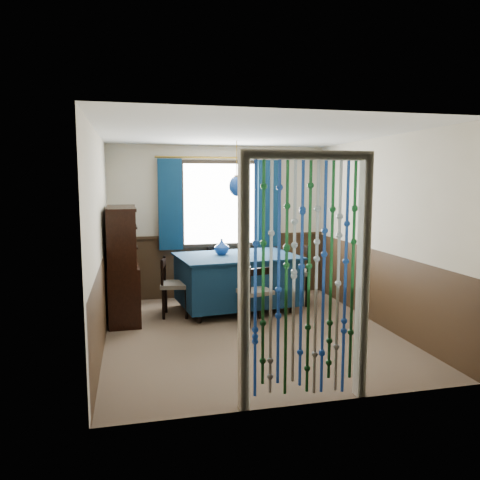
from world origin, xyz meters
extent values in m
plane|color=brown|center=(0.00, 0.00, 0.00)|extent=(4.00, 4.00, 0.00)
plane|color=silver|center=(0.00, 0.00, 2.50)|extent=(4.00, 4.00, 0.00)
plane|color=beige|center=(0.00, 2.00, 1.25)|extent=(3.60, 0.00, 3.60)
plane|color=beige|center=(0.00, -2.00, 1.25)|extent=(3.60, 0.00, 3.60)
plane|color=beige|center=(-1.80, 0.00, 1.25)|extent=(0.00, 4.00, 4.00)
plane|color=beige|center=(1.80, 0.00, 1.25)|extent=(0.00, 4.00, 4.00)
plane|color=#352314|center=(0.00, 1.99, 0.50)|extent=(3.60, 0.00, 3.60)
plane|color=#352314|center=(0.00, -1.99, 0.50)|extent=(3.60, 0.00, 3.60)
plane|color=#352314|center=(-1.79, 0.00, 0.50)|extent=(0.00, 4.00, 4.00)
plane|color=#352314|center=(1.79, 0.00, 0.50)|extent=(0.00, 4.00, 4.00)
cube|color=black|center=(0.00, 1.95, 1.55)|extent=(1.32, 0.12, 1.42)
cube|color=#0C243E|center=(0.08, 1.06, 0.46)|extent=(1.79, 1.32, 0.68)
cube|color=#0C243E|center=(0.08, 1.06, 0.82)|extent=(1.85, 1.39, 0.03)
cylinder|color=black|center=(-0.57, 0.54, 0.07)|extent=(0.07, 0.07, 0.14)
cylinder|color=black|center=(0.83, 0.71, 0.07)|extent=(0.07, 0.07, 0.14)
cylinder|color=black|center=(-0.67, 1.40, 0.07)|extent=(0.07, 0.07, 0.14)
cylinder|color=black|center=(0.72, 1.57, 0.07)|extent=(0.07, 0.07, 0.14)
cylinder|color=black|center=(0.04, 0.16, 0.21)|extent=(0.04, 0.04, 0.42)
cylinder|color=black|center=(0.36, 0.24, 0.21)|extent=(0.04, 0.04, 0.42)
cylinder|color=black|center=(-0.03, 0.46, 0.21)|extent=(0.04, 0.04, 0.42)
cylinder|color=black|center=(0.29, 0.54, 0.21)|extent=(0.04, 0.04, 0.42)
cube|color=#5B5549|center=(0.17, 0.35, 0.44)|extent=(0.48, 0.47, 0.06)
cube|color=black|center=(0.20, 0.19, 0.75)|extent=(0.35, 0.12, 0.09)
cylinder|color=black|center=(0.05, 0.15, 0.62)|extent=(0.04, 0.04, 0.41)
cylinder|color=black|center=(0.36, 0.23, 0.62)|extent=(0.04, 0.04, 0.41)
cylinder|color=black|center=(0.10, 2.01, 0.21)|extent=(0.04, 0.04, 0.43)
cylinder|color=black|center=(-0.22, 1.90, 0.21)|extent=(0.04, 0.04, 0.43)
cylinder|color=black|center=(0.21, 1.71, 0.21)|extent=(0.04, 0.04, 0.43)
cylinder|color=black|center=(-0.11, 1.60, 0.21)|extent=(0.04, 0.04, 0.43)
cube|color=#5B5549|center=(-0.01, 1.81, 0.46)|extent=(0.52, 0.51, 0.06)
cube|color=black|center=(-0.06, 1.97, 0.77)|extent=(0.35, 0.15, 0.09)
cylinder|color=black|center=(0.10, 2.02, 0.64)|extent=(0.04, 0.04, 0.42)
cylinder|color=black|center=(-0.22, 1.91, 0.64)|extent=(0.04, 0.04, 0.42)
cylinder|color=black|center=(-0.97, 1.15, 0.21)|extent=(0.04, 0.04, 0.43)
cylinder|color=black|center=(-1.03, 0.81, 0.21)|extent=(0.04, 0.04, 0.43)
cylinder|color=black|center=(-0.66, 1.09, 0.21)|extent=(0.04, 0.04, 0.43)
cylinder|color=black|center=(-0.72, 0.76, 0.21)|extent=(0.04, 0.04, 0.43)
cube|color=#5B5549|center=(-0.84, 0.95, 0.46)|extent=(0.47, 0.48, 0.06)
cube|color=black|center=(-1.01, 0.98, 0.77)|extent=(0.10, 0.36, 0.09)
cylinder|color=black|center=(-0.98, 1.15, 0.64)|extent=(0.04, 0.04, 0.42)
cylinder|color=black|center=(-1.04, 0.82, 0.64)|extent=(0.04, 0.04, 0.42)
cylinder|color=black|center=(1.16, 0.97, 0.24)|extent=(0.05, 0.05, 0.48)
cylinder|color=black|center=(1.21, 1.36, 0.24)|extent=(0.05, 0.05, 0.48)
cylinder|color=black|center=(0.80, 1.02, 0.24)|extent=(0.05, 0.05, 0.48)
cylinder|color=black|center=(0.85, 1.41, 0.24)|extent=(0.05, 0.05, 0.48)
cube|color=#5B5549|center=(1.00, 1.19, 0.51)|extent=(0.51, 0.53, 0.06)
cube|color=black|center=(1.20, 1.17, 0.87)|extent=(0.09, 0.41, 0.11)
cylinder|color=black|center=(1.17, 0.97, 0.72)|extent=(0.04, 0.04, 0.47)
cylinder|color=black|center=(1.22, 1.36, 0.72)|extent=(0.04, 0.04, 0.47)
cube|color=black|center=(-1.56, 1.02, 0.39)|extent=(0.45, 1.21, 0.79)
cube|color=black|center=(-1.56, 0.45, 1.18)|extent=(0.37, 0.06, 0.79)
cube|color=black|center=(-1.56, 1.59, 1.18)|extent=(0.37, 0.06, 0.79)
cube|color=black|center=(-1.56, 1.02, 1.56)|extent=(0.40, 1.21, 0.04)
cube|color=black|center=(-1.75, 1.02, 1.18)|extent=(0.06, 1.18, 0.79)
cube|color=black|center=(-1.53, 1.02, 1.07)|extent=(0.35, 1.13, 0.02)
cube|color=black|center=(-1.53, 1.02, 1.33)|extent=(0.35, 1.13, 0.02)
cylinder|color=olive|center=(0.08, 1.06, 2.17)|extent=(0.01, 0.01, 0.65)
ellipsoid|color=navy|center=(0.08, 1.06, 1.85)|extent=(0.24, 0.24, 0.29)
cylinder|color=olive|center=(0.08, 1.06, 1.99)|extent=(0.07, 0.07, 0.03)
imported|color=navy|center=(-0.13, 1.18, 0.94)|extent=(0.24, 0.24, 0.21)
imported|color=beige|center=(-1.51, 0.71, 1.10)|extent=(0.24, 0.24, 0.05)
imported|color=beige|center=(-1.51, 1.33, 0.87)|extent=(0.17, 0.17, 0.17)
camera|label=1|loc=(-1.43, -5.62, 1.93)|focal=35.00mm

